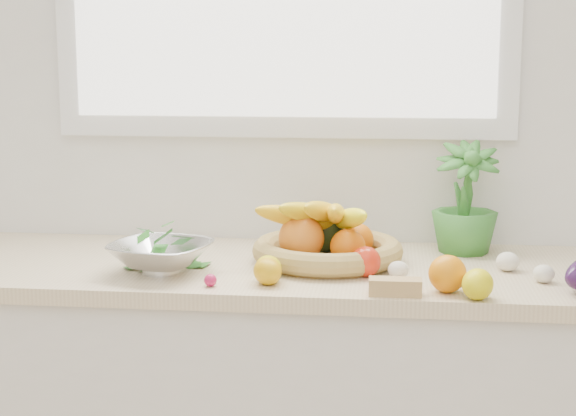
# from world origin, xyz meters

# --- Properties ---
(back_wall) EXTENTS (4.50, 0.02, 2.70)m
(back_wall) POSITION_xyz_m (0.00, 2.25, 1.35)
(back_wall) COLOR white
(back_wall) RESTS_ON ground
(countertop) EXTENTS (2.24, 0.62, 0.04)m
(countertop) POSITION_xyz_m (0.00, 1.95, 0.88)
(countertop) COLOR beige
(countertop) RESTS_ON counter_cabinet
(orange_loose) EXTENTS (0.10, 0.10, 0.09)m
(orange_loose) POSITION_xyz_m (0.44, 1.72, 0.94)
(orange_loose) COLOR orange
(orange_loose) RESTS_ON countertop
(lemon_a) EXTENTS (0.08, 0.09, 0.06)m
(lemon_a) POSITION_xyz_m (0.02, 1.76, 0.93)
(lemon_a) COLOR #D1BF0B
(lemon_a) RESTS_ON countertop
(lemon_b) EXTENTS (0.09, 0.10, 0.07)m
(lemon_b) POSITION_xyz_m (0.50, 1.67, 0.93)
(lemon_b) COLOR yellow
(lemon_b) RESTS_ON countertop
(lemon_c) EXTENTS (0.10, 0.10, 0.06)m
(lemon_c) POSITION_xyz_m (0.02, 1.74, 0.93)
(lemon_c) COLOR #D2960B
(lemon_c) RESTS_ON countertop
(apple) EXTENTS (0.09, 0.09, 0.07)m
(apple) POSITION_xyz_m (0.25, 1.84, 0.94)
(apple) COLOR red
(apple) RESTS_ON countertop
(ginger) EXTENTS (0.12, 0.05, 0.04)m
(ginger) POSITION_xyz_m (0.32, 1.68, 0.92)
(ginger) COLOR tan
(ginger) RESTS_ON countertop
(garlic_a) EXTENTS (0.05, 0.05, 0.04)m
(garlic_a) POSITION_xyz_m (0.67, 1.84, 0.92)
(garlic_a) COLOR white
(garlic_a) RESTS_ON countertop
(garlic_b) EXTENTS (0.07, 0.07, 0.05)m
(garlic_b) POSITION_xyz_m (0.60, 1.94, 0.92)
(garlic_b) COLOR silver
(garlic_b) RESTS_ON countertop
(garlic_c) EXTENTS (0.05, 0.05, 0.04)m
(garlic_c) POSITION_xyz_m (0.33, 1.83, 0.92)
(garlic_c) COLOR white
(garlic_c) RESTS_ON countertop
(radish) EXTENTS (0.03, 0.03, 0.03)m
(radish) POSITION_xyz_m (-0.11, 1.71, 0.91)
(radish) COLOR #B71649
(radish) RESTS_ON countertop
(potted_herb) EXTENTS (0.19, 0.19, 0.32)m
(potted_herb) POSITION_xyz_m (0.51, 2.14, 1.04)
(potted_herb) COLOR #367D2D
(potted_herb) RESTS_ON countertop
(fruit_basket) EXTENTS (0.49, 0.49, 0.19)m
(fruit_basket) POSITION_xyz_m (0.14, 1.97, 0.95)
(fruit_basket) COLOR tan
(fruit_basket) RESTS_ON countertop
(colander_with_spinach) EXTENTS (0.29, 0.29, 0.12)m
(colander_with_spinach) POSITION_xyz_m (-0.25, 1.82, 0.96)
(colander_with_spinach) COLOR white
(colander_with_spinach) RESTS_ON countertop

